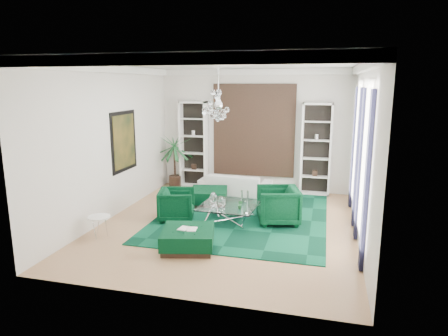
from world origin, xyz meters
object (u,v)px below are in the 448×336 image
(armchair_right, at_px, (278,205))
(sofa, at_px, (235,184))
(palm, at_px, (174,154))
(armchair_left, at_px, (177,205))
(side_table, at_px, (100,227))
(ottoman_front, at_px, (188,239))
(ottoman_side, at_px, (209,197))
(coffee_table, at_px, (229,214))

(armchair_right, bearing_deg, sofa, -160.63)
(sofa, xyz_separation_m, palm, (-2.14, 0.40, 0.79))
(armchair_left, xyz_separation_m, side_table, (-1.24, -1.52, -0.16))
(ottoman_front, bearing_deg, ottoman_side, 98.47)
(ottoman_side, bearing_deg, side_table, -119.00)
(ottoman_side, relative_size, side_table, 2.02)
(palm, bearing_deg, armchair_left, -68.04)
(armchair_left, distance_m, ottoman_front, 1.84)
(armchair_left, bearing_deg, side_table, 126.13)
(armchair_right, xyz_separation_m, palm, (-3.72, 2.69, 0.65))
(armchair_right, bearing_deg, ottoman_front, -54.09)
(coffee_table, height_order, ottoman_side, coffee_table)
(ottoman_side, distance_m, side_table, 3.40)
(armchair_left, bearing_deg, coffee_table, -99.54)
(palm, bearing_deg, ottoman_side, -44.73)
(side_table, bearing_deg, armchair_left, 50.74)
(coffee_table, xyz_separation_m, palm, (-2.56, 2.97, 0.88))
(armchair_left, distance_m, palm, 3.40)
(sofa, relative_size, ottoman_side, 2.19)
(coffee_table, bearing_deg, ottoman_front, -104.87)
(coffee_table, bearing_deg, armchair_left, -174.93)
(armchair_right, xyz_separation_m, ottoman_side, (-2.07, 1.06, -0.23))
(side_table, height_order, palm, palm)
(armchair_left, relative_size, ottoman_side, 0.87)
(side_table, relative_size, palm, 0.22)
(sofa, relative_size, side_table, 4.43)
(armchair_left, bearing_deg, sofa, -32.95)
(armchair_left, height_order, coffee_table, armchair_left)
(armchair_left, bearing_deg, palm, 7.35)
(coffee_table, xyz_separation_m, ottoman_front, (-0.46, -1.73, -0.02))
(sofa, relative_size, ottoman_front, 2.08)
(sofa, distance_m, side_table, 4.72)
(ottoman_front, xyz_separation_m, palm, (-2.11, 4.70, 0.90))
(ottoman_front, distance_m, palm, 5.23)
(coffee_table, height_order, side_table, side_table)
(armchair_left, height_order, ottoman_front, armchair_left)
(coffee_table, height_order, ottoman_front, coffee_table)
(sofa, height_order, coffee_table, sofa)
(armchair_left, relative_size, palm, 0.39)
(ottoman_front, height_order, palm, palm)
(ottoman_side, bearing_deg, armchair_left, -105.58)
(ottoman_side, xyz_separation_m, ottoman_front, (0.46, -3.06, -0.01))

